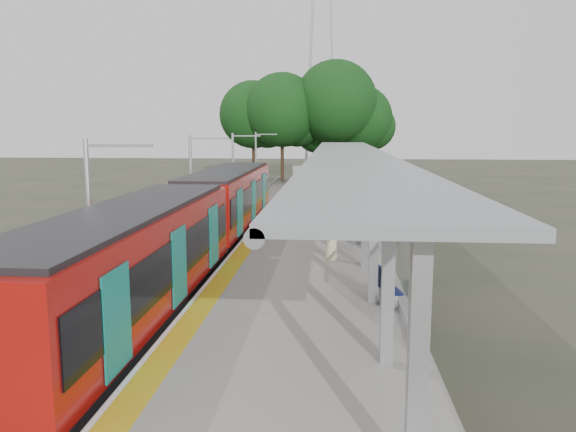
# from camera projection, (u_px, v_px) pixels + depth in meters

# --- Properties ---
(trackbed) EXTENTS (3.00, 70.00, 0.24)m
(trackbed) POSITION_uv_depth(u_px,v_px,m) (231.00, 235.00, 29.74)
(trackbed) COLOR #59544C
(trackbed) RESTS_ON ground
(platform) EXTENTS (6.00, 50.00, 1.00)m
(platform) POSITION_uv_depth(u_px,v_px,m) (315.00, 229.00, 29.33)
(platform) COLOR gray
(platform) RESTS_ON ground
(tactile_strip) EXTENTS (0.60, 50.00, 0.02)m
(tactile_strip) POSITION_uv_depth(u_px,v_px,m) (267.00, 219.00, 29.45)
(tactile_strip) COLOR gold
(tactile_strip) RESTS_ON platform
(end_fence) EXTENTS (6.00, 0.10, 1.20)m
(end_fence) POSITION_uv_depth(u_px,v_px,m) (324.00, 172.00, 53.73)
(end_fence) COLOR #9EA0A5
(end_fence) RESTS_ON platform
(train) EXTENTS (2.74, 27.60, 3.62)m
(train) POSITION_uv_depth(u_px,v_px,m) (194.00, 223.00, 21.87)
(train) COLOR black
(train) RESTS_ON ground
(canopy) EXTENTS (3.27, 38.00, 3.66)m
(canopy) POSITION_uv_depth(u_px,v_px,m) (349.00, 163.00, 24.87)
(canopy) COLOR #9EA0A5
(canopy) RESTS_ON platform
(pylon) EXTENTS (8.00, 4.00, 38.00)m
(pylon) POSITION_uv_depth(u_px,v_px,m) (321.00, 33.00, 78.77)
(pylon) COLOR #9EA0A5
(pylon) RESTS_ON ground
(tree_cluster) EXTENTS (18.70, 10.16, 12.83)m
(tree_cluster) POSITION_uv_depth(u_px,v_px,m) (310.00, 111.00, 59.61)
(tree_cluster) COLOR #382316
(tree_cluster) RESTS_ON ground
(catenary_masts) EXTENTS (2.08, 48.16, 5.40)m
(catenary_masts) POSITION_uv_depth(u_px,v_px,m) (193.00, 184.00, 28.47)
(catenary_masts) COLOR #9EA0A5
(catenary_masts) RESTS_ON ground
(bench_near) EXTENTS (0.70, 1.49, 0.98)m
(bench_near) POSITION_uv_depth(u_px,v_px,m) (385.00, 284.00, 15.21)
(bench_near) COLOR #0F194F
(bench_near) RESTS_ON platform
(bench_mid) EXTENTS (0.66, 1.45, 0.95)m
(bench_mid) POSITION_uv_depth(u_px,v_px,m) (366.00, 234.00, 22.44)
(bench_mid) COLOR #0F194F
(bench_mid) RESTS_ON platform
(bench_far) EXTENTS (0.97, 1.68, 1.10)m
(bench_far) POSITION_uv_depth(u_px,v_px,m) (348.00, 184.00, 42.22)
(bench_far) COLOR #0F194F
(bench_far) RESTS_ON platform
(info_pillar_near) EXTENTS (0.39, 0.39, 1.72)m
(info_pillar_near) POSITION_uv_depth(u_px,v_px,m) (331.00, 239.00, 20.21)
(info_pillar_near) COLOR beige
(info_pillar_near) RESTS_ON platform
(info_pillar_far) EXTENTS (0.36, 0.36, 1.60)m
(info_pillar_far) POSITION_uv_depth(u_px,v_px,m) (332.00, 196.00, 33.95)
(info_pillar_far) COLOR beige
(info_pillar_far) RESTS_ON platform
(litter_bin) EXTENTS (0.58, 0.58, 0.93)m
(litter_bin) POSITION_uv_depth(u_px,v_px,m) (360.00, 207.00, 30.50)
(litter_bin) COLOR #9EA0A5
(litter_bin) RESTS_ON platform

